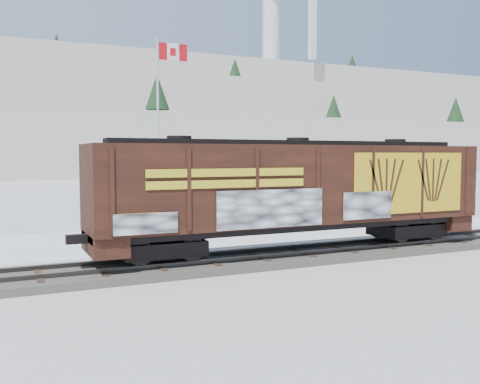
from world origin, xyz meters
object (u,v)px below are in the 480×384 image
hopper_railcar (297,189)px  car_silver (169,224)px  car_white (154,224)px  car_dark (278,217)px  flagpole (160,158)px

hopper_railcar → car_silver: 7.89m
car_white → car_dark: (7.20, 0.32, -0.05)m
flagpole → car_dark: size_ratio=2.12×
car_dark → car_silver: bearing=94.0°
flagpole → car_white: 6.36m
car_silver → car_white: 0.75m
flagpole → car_dark: bearing=-42.3°
hopper_railcar → car_white: bearing=120.3°
flagpole → hopper_railcar: bearing=-79.7°
car_silver → hopper_railcar: bearing=-155.1°
flagpole → car_dark: flagpole is taller
hopper_railcar → car_dark: 8.21m
car_white → car_dark: 7.21m
car_silver → car_dark: 6.49m
hopper_railcar → car_dark: bearing=66.8°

